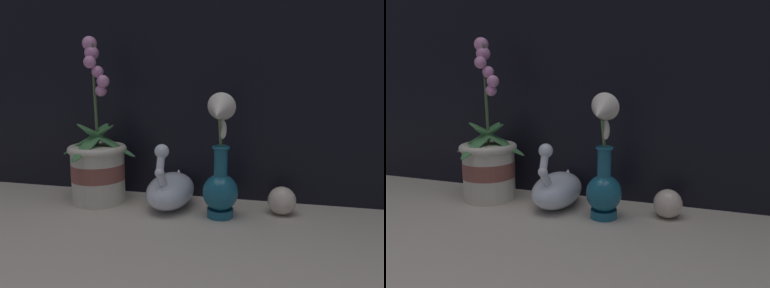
# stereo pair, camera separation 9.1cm
# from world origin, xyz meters

# --- Properties ---
(ground_plane) EXTENTS (2.80, 2.80, 0.00)m
(ground_plane) POSITION_xyz_m (0.00, 0.00, 0.00)
(ground_plane) COLOR #BCB2A3
(orchid_potted_plant) EXTENTS (0.21, 0.20, 0.43)m
(orchid_potted_plant) POSITION_xyz_m (-0.23, 0.10, 0.10)
(orchid_potted_plant) COLOR beige
(orchid_potted_plant) RESTS_ON ground_plane
(swan_figurine) EXTENTS (0.11, 0.20, 0.17)m
(swan_figurine) POSITION_xyz_m (-0.04, 0.10, 0.05)
(swan_figurine) COLOR silver
(swan_figurine) RESTS_ON ground_plane
(blue_vase) EXTENTS (0.08, 0.11, 0.29)m
(blue_vase) POSITION_xyz_m (0.10, 0.05, 0.12)
(blue_vase) COLOR #195B75
(blue_vase) RESTS_ON ground_plane
(glass_sphere) EXTENTS (0.07, 0.07, 0.07)m
(glass_sphere) POSITION_xyz_m (0.24, 0.11, 0.03)
(glass_sphere) COLOR beige
(glass_sphere) RESTS_ON ground_plane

